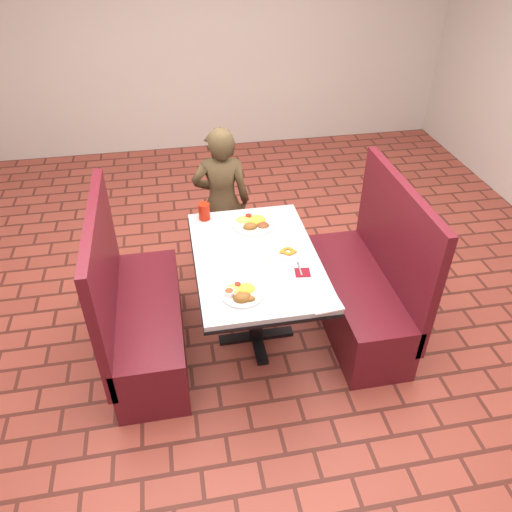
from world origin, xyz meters
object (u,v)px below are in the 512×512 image
at_px(red_tumbler, 204,211).
at_px(plantain_plate, 288,252).
at_px(dining_table, 256,268).
at_px(diner_person, 222,202).
at_px(far_dinner_plate, 253,222).
at_px(booth_bench_left, 141,318).
at_px(near_dinner_plate, 242,292).
at_px(booth_bench_right, 364,291).

bearing_deg(red_tumbler, plantain_plate, -46.86).
distance_m(dining_table, diner_person, 0.93).
distance_m(far_dinner_plate, red_tumbler, 0.37).
bearing_deg(diner_person, booth_bench_left, 59.65).
height_order(booth_bench_left, diner_person, diner_person).
bearing_deg(plantain_plate, diner_person, 108.98).
xyz_separation_m(dining_table, near_dinner_plate, (-0.15, -0.37, 0.12)).
xyz_separation_m(booth_bench_left, near_dinner_plate, (0.64, -0.37, 0.45)).
distance_m(booth_bench_left, booth_bench_right, 1.60).
bearing_deg(near_dinner_plate, diner_person, 88.10).
bearing_deg(far_dinner_plate, near_dinner_plate, -105.29).
distance_m(booth_bench_left, red_tumbler, 0.88).
height_order(near_dinner_plate, far_dinner_plate, near_dinner_plate).
distance_m(booth_bench_right, diner_person, 1.33).
height_order(dining_table, booth_bench_left, booth_bench_left).
distance_m(dining_table, booth_bench_left, 0.86).
relative_size(dining_table, plantain_plate, 7.30).
xyz_separation_m(dining_table, plantain_plate, (0.21, -0.01, 0.11)).
xyz_separation_m(booth_bench_right, far_dinner_plate, (-0.75, 0.37, 0.45)).
height_order(booth_bench_left, booth_bench_right, same).
bearing_deg(far_dinner_plate, plantain_plate, -67.18).
relative_size(dining_table, diner_person, 0.95).
distance_m(booth_bench_right, plantain_plate, 0.73).
bearing_deg(booth_bench_left, near_dinner_plate, -29.85).
height_order(booth_bench_left, red_tumbler, booth_bench_left).
bearing_deg(booth_bench_right, red_tumbler, 154.39).
relative_size(booth_bench_left, far_dinner_plate, 4.00).
distance_m(dining_table, near_dinner_plate, 0.42).
xyz_separation_m(dining_table, far_dinner_plate, (0.05, 0.37, 0.12)).
relative_size(dining_table, red_tumbler, 9.84).
bearing_deg(red_tumbler, dining_table, -61.29).
height_order(near_dinner_plate, red_tumbler, red_tumbler).
distance_m(diner_person, far_dinner_plate, 0.59).
bearing_deg(booth_bench_left, plantain_plate, -0.49).
bearing_deg(diner_person, booth_bench_right, 140.85).
xyz_separation_m(diner_person, red_tumbler, (-0.17, -0.40, 0.17)).
relative_size(booth_bench_left, diner_person, 0.94).
relative_size(near_dinner_plate, plantain_plate, 1.54).
xyz_separation_m(dining_table, red_tumbler, (-0.28, 0.52, 0.16)).
bearing_deg(plantain_plate, dining_table, 177.63).
bearing_deg(plantain_plate, booth_bench_right, 0.85).
xyz_separation_m(near_dinner_plate, far_dinner_plate, (0.20, 0.74, -0.00)).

